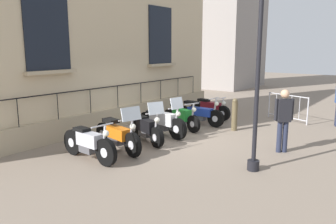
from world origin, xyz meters
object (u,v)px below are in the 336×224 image
motorcycle_black (146,129)px  motorcycle_green (181,117)px  motorcycle_orange (118,135)px  crowd_barrier (287,107)px  motorcycle_white (162,122)px  bollard (235,114)px  motorcycle_maroon (210,109)px  lamppost (259,51)px  motorcycle_silver (89,144)px  pedestrian_walking (284,117)px  motorcycle_blue (199,114)px

motorcycle_black → motorcycle_green: 2.04m
motorcycle_orange → crowd_barrier: motorcycle_orange is taller
motorcycle_white → bollard: 2.60m
motorcycle_maroon → lamppost: (3.73, -4.45, 2.38)m
motorcycle_white → motorcycle_black: bearing=-83.1°
motorcycle_silver → motorcycle_maroon: motorcycle_silver is taller
motorcycle_maroon → pedestrian_walking: (3.80, -2.66, 0.59)m
motorcycle_blue → motorcycle_black: bearing=-90.7°
motorcycle_orange → motorcycle_maroon: bearing=91.0°
motorcycle_black → motorcycle_white: size_ratio=0.86×
motorcycle_green → pedestrian_walking: 3.83m
motorcycle_black → motorcycle_maroon: 4.16m
motorcycle_orange → motorcycle_blue: bearing=88.4°
motorcycle_blue → motorcycle_silver: bearing=-91.4°
motorcycle_blue → crowd_barrier: (2.44, 2.62, 0.15)m
motorcycle_orange → pedestrian_walking: bearing=35.4°
motorcycle_black → pedestrian_walking: size_ratio=1.06×
lamppost → bollard: (-2.07, 3.26, -2.21)m
motorcycle_black → motorcycle_green: bearing=93.3°
motorcycle_orange → motorcycle_blue: motorcycle_orange is taller
motorcycle_white → motorcycle_blue: bearing=86.0°
motorcycle_orange → motorcycle_white: (-0.03, 2.05, 0.01)m
motorcycle_blue → crowd_barrier: bearing=47.1°
lamppost → crowd_barrier: 6.41m
motorcycle_silver → crowd_barrier: (2.56, 7.75, 0.13)m
motorcycle_maroon → crowd_barrier: 3.02m
motorcycle_orange → crowd_barrier: size_ratio=1.24×
motorcycle_green → motorcycle_blue: (0.15, 0.96, -0.01)m
motorcycle_green → motorcycle_maroon: motorcycle_green is taller
motorcycle_maroon → lamppost: lamppost is taller
motorcycle_white → bollard: (1.60, 2.05, 0.11)m
lamppost → motorcycle_silver: bearing=-153.2°
pedestrian_walking → lamppost: bearing=-92.3°
motorcycle_maroon → motorcycle_blue: bearing=-80.0°
motorcycle_orange → motorcycle_maroon: size_ratio=1.15×
motorcycle_white → motorcycle_green: (-0.01, 1.12, -0.03)m
motorcycle_blue → motorcycle_green: bearing=-99.0°
bollard → pedestrian_walking: 2.63m
motorcycle_silver → motorcycle_orange: (0.02, 1.00, 0.02)m
bollard → motorcycle_green: bearing=-149.9°
pedestrian_walking → motorcycle_black: bearing=-157.5°
bollard → motorcycle_white: bearing=-127.9°
motorcycle_maroon → crowd_barrier: size_ratio=1.08×
motorcycle_blue → crowd_barrier: 3.58m
bollard → pedestrian_walking: bearing=-34.4°
motorcycle_white → crowd_barrier: bearing=61.2°
motorcycle_orange → motorcycle_blue: size_ratio=1.05×
motorcycle_white → bollard: motorcycle_white is taller
motorcycle_white → motorcycle_maroon: (-0.06, 3.24, -0.06)m
motorcycle_white → lamppost: lamppost is taller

